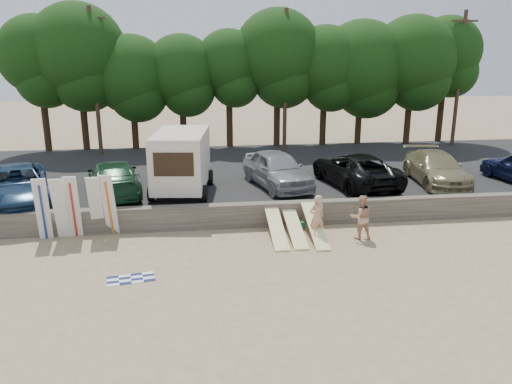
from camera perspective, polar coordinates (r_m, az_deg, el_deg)
ground at (r=18.57m, az=6.14°, el=-6.76°), size 120.00×120.00×0.00m
seawall at (r=21.14m, az=4.31°, el=-2.41°), size 44.00×0.50×1.00m
parking_lot at (r=28.28m, az=1.27°, el=2.03°), size 44.00×14.50×0.70m
treeline at (r=34.44m, az=-0.10°, el=14.80°), size 32.31×6.62×9.43m
utility_poles at (r=33.26m, az=3.38°, el=12.94°), size 25.80×0.26×9.00m
box_trailer at (r=23.27m, az=-8.52°, el=3.74°), size 3.01×4.72×2.85m
car_0 at (r=24.09m, az=-25.66°, el=0.76°), size 4.31×6.19×1.57m
car_1 at (r=23.74m, az=-15.98°, el=1.53°), size 3.24×5.75×1.57m
car_2 at (r=24.19m, az=2.42°, el=2.62°), size 3.23×5.49×1.75m
car_3 at (r=24.94m, az=11.23°, el=2.55°), size 3.55×6.11×1.60m
car_4 at (r=26.43m, az=19.90°, el=2.57°), size 2.71×5.47×1.53m
surfboard_upright_0 at (r=20.71m, az=-23.21°, el=-1.83°), size 0.60×0.69×2.55m
surfboard_upright_1 at (r=20.57m, az=-21.48°, el=-1.79°), size 0.52×0.74×2.53m
surfboard_upright_2 at (r=20.56m, az=-20.18°, el=-1.63°), size 0.55×0.62×2.56m
surfboard_upright_3 at (r=20.49m, az=-17.84°, el=-1.53°), size 0.52×0.81×2.51m
surfboard_upright_4 at (r=20.35m, az=-16.43°, el=-1.46°), size 0.59×0.66×2.56m
surfboard_low_0 at (r=19.59m, az=2.33°, el=-4.00°), size 0.56×2.90×0.92m
surfboard_low_1 at (r=19.78m, az=4.40°, el=-4.00°), size 0.56×2.92×0.82m
surfboard_low_2 at (r=19.70m, az=6.78°, el=-3.79°), size 0.56×2.86×1.05m
beachgoer_a at (r=19.50m, az=6.98°, el=-2.87°), size 0.75×0.61×1.78m
beachgoer_b at (r=19.81m, az=11.90°, el=-2.82°), size 0.86×0.67×1.76m
cooler at (r=20.72m, az=4.98°, el=-3.80°), size 0.45×0.40×0.32m
gear_bag at (r=20.54m, az=6.57°, el=-4.18°), size 0.34×0.30×0.22m
beach_towel at (r=16.85m, az=-14.09°, el=-9.60°), size 1.74×1.74×0.00m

